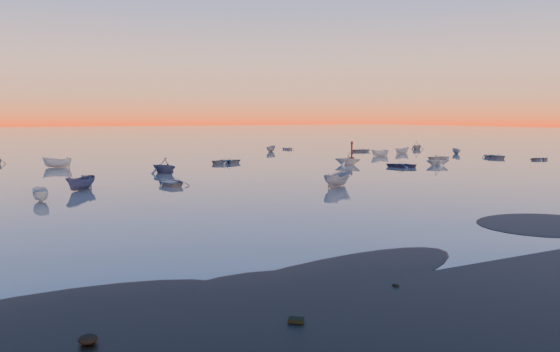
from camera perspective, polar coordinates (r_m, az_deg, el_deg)
ground at (r=123.67m, az=-15.73°, el=2.77°), size 600.00×600.00×0.00m
mud_lobes at (r=32.84m, az=23.82°, el=-6.43°), size 140.00×6.00×0.07m
moored_fleet at (r=78.37m, az=-8.64°, el=1.08°), size 124.00×58.00×1.20m
boat_near_center at (r=54.30m, az=6.01°, el=-1.13°), size 3.59×4.68×1.49m
boat_near_right at (r=79.45m, az=7.08°, el=1.17°), size 4.10×3.93×1.37m
channel_marker at (r=91.90m, az=7.51°, el=2.60°), size 0.87×0.87×3.08m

